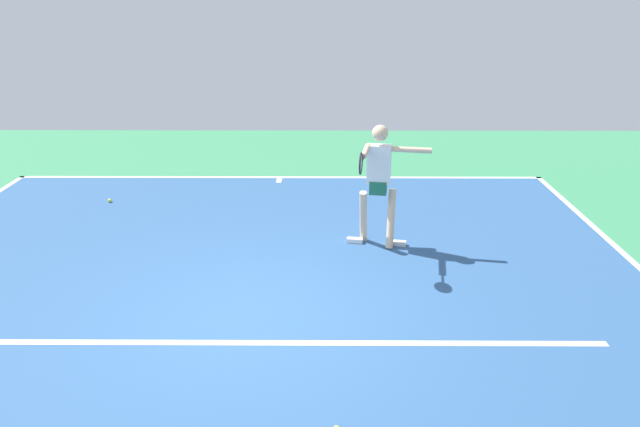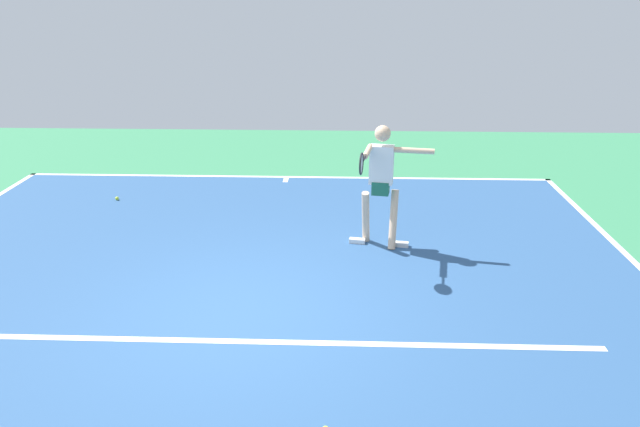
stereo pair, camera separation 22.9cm
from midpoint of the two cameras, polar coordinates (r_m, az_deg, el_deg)
The scene contains 7 objects.
ground_plane at distance 7.29m, azimuth -7.72°, elevation -9.66°, with size 19.56×19.56×0.00m, color #388456.
court_surface at distance 7.29m, azimuth -7.72°, elevation -9.64°, with size 10.65×11.16×0.00m, color #2D5484.
court_line_baseline_near at distance 12.35m, azimuth -4.35°, elevation 3.43°, with size 10.65×0.10×0.01m, color white.
court_line_service at distance 6.82m, azimuth -8.34°, elevation -11.98°, with size 7.99×0.10×0.01m, color white.
court_line_centre_mark at distance 12.16m, azimuth -4.42°, elevation 3.15°, with size 0.10×0.30×0.01m, color white.
tennis_player at distance 8.77m, azimuth 4.83°, elevation 3.41°, with size 1.18×1.24×1.84m.
tennis_ball_near_service_line at distance 11.56m, azimuth -19.77°, elevation 1.16°, with size 0.07×0.07×0.07m, color #C6E53D.
Camera 1 is at (-0.88, 6.22, 3.67)m, focal length 33.89 mm.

